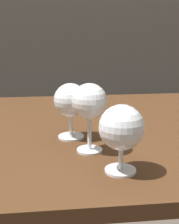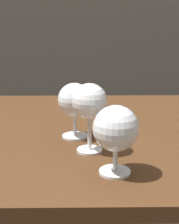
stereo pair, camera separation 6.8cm
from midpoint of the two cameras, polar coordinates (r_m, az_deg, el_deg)
The scene contains 4 objects.
dining_table at distance 0.92m, azimuth 8.90°, elevation -7.93°, with size 1.56×0.82×0.77m.
wine_glass_cabernet at distance 0.58m, azimuth 8.13°, elevation -3.26°, with size 0.09×0.09×0.13m.
wine_glass_amber at distance 0.67m, azimuth 2.88°, elevation 1.59°, with size 0.08×0.08×0.15m.
wine_glass_port at distance 0.77m, azimuth -0.20°, elevation 1.96°, with size 0.08×0.08×0.14m.
Camera 2 is at (-0.12, -0.84, 1.04)m, focal length 50.58 mm.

